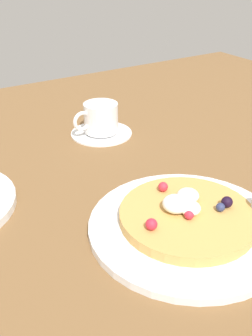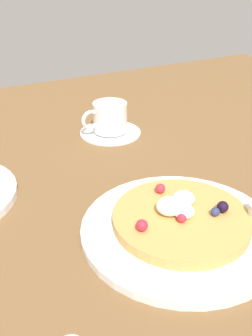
% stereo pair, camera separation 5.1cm
% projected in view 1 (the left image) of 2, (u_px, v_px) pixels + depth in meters
% --- Properties ---
extents(ground_plane, '(1.82, 1.36, 0.03)m').
position_uv_depth(ground_plane, '(105.00, 208.00, 0.67)').
color(ground_plane, brown).
extents(pancake_plate, '(0.29, 0.29, 0.01)m').
position_uv_depth(pancake_plate, '(187.00, 227.00, 0.59)').
color(pancake_plate, white).
rests_on(pancake_plate, ground_plane).
extents(pancake_with_berries, '(0.20, 0.20, 0.04)m').
position_uv_depth(pancake_with_berries, '(187.00, 214.00, 0.59)').
color(pancake_with_berries, tan).
rests_on(pancake_with_berries, pancake_plate).
extents(coffee_saucer, '(0.14, 0.14, 0.01)m').
position_uv_depth(coffee_saucer, '(101.00, 132.00, 0.90)').
color(coffee_saucer, white).
rests_on(coffee_saucer, ground_plane).
extents(coffee_cup, '(0.11, 0.08, 0.06)m').
position_uv_depth(coffee_cup, '(100.00, 117.00, 0.88)').
color(coffee_cup, white).
rests_on(coffee_cup, coffee_saucer).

